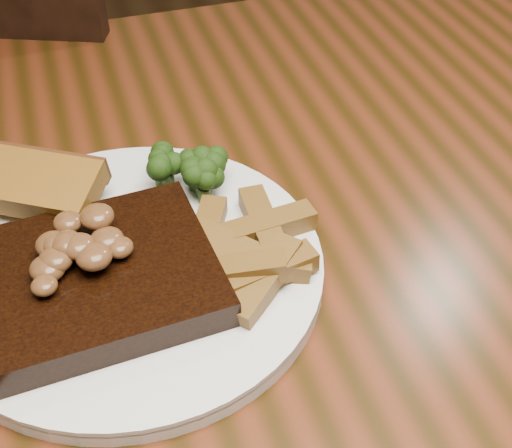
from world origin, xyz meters
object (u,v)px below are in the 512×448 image
Objects in this scene: steak at (86,283)px; potato_wedges at (234,245)px; dining_table at (266,320)px; chair_far at (17,145)px; plate at (131,270)px; garlic_bread at (42,203)px.

steak is 0.12m from potato_wedges.
dining_table is 0.12m from potato_wedges.
plate is at bearing 122.56° from chair_far.
dining_table is 15.37× the size of potato_wedges.
chair_far is 8.92× the size of garlic_bread.
garlic_bread is at bearing 144.66° from potato_wedges.
plate is at bearing 28.80° from steak.
chair_far is (-0.22, 0.60, -0.17)m from dining_table.
steak reaches higher than potato_wedges.
plate is 2.90× the size of potato_wedges.
steak is (-0.15, -0.02, 0.12)m from dining_table.
plate is 1.59× the size of steak.
chair_far is 0.59m from garlic_bread.
dining_table is 0.22m from garlic_bread.
potato_wedges is at bearing -156.30° from dining_table.
garlic_bread is 0.17m from potato_wedges.
chair_far reaches higher than steak.
potato_wedges is at bearing 129.41° from chair_far.
chair_far is at bearing 100.28° from plate.
chair_far is at bearing 127.44° from garlic_bread.
potato_wedges reaches higher than dining_table.
chair_far is 8.61× the size of potato_wedges.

